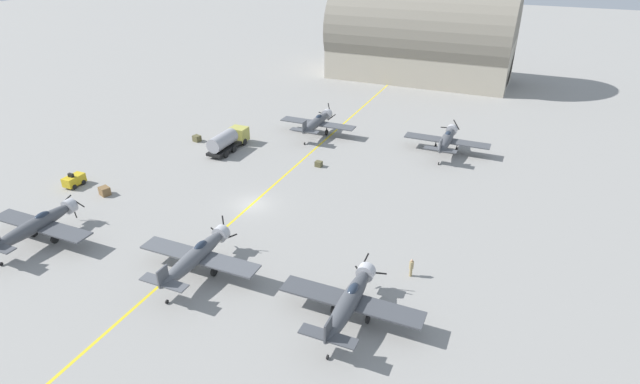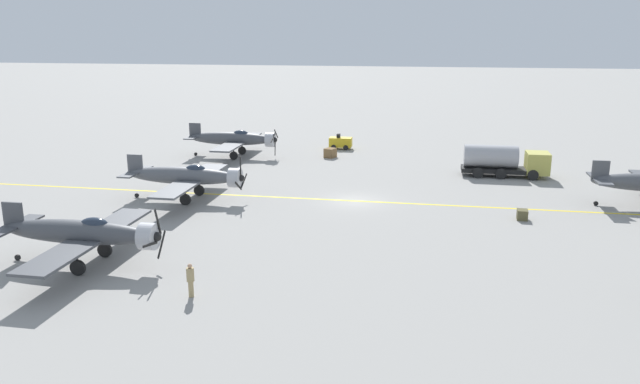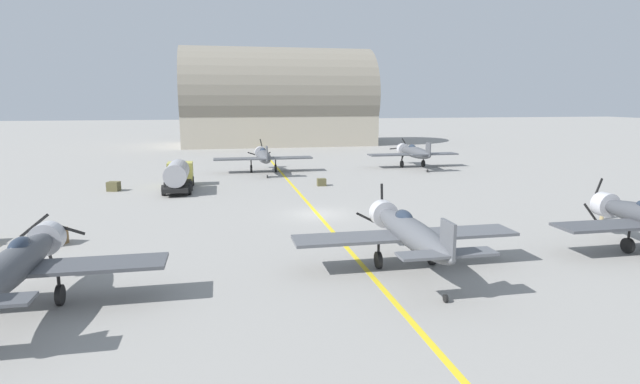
% 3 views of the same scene
% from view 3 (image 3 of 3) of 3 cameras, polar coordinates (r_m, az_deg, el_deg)
% --- Properties ---
extents(ground_plane, '(400.00, 400.00, 0.00)m').
position_cam_3_polar(ground_plane, '(38.88, -0.29, -2.54)').
color(ground_plane, gray).
extents(taxiway_stripe, '(0.30, 160.00, 0.01)m').
position_cam_3_polar(taxiway_stripe, '(38.88, -0.29, -2.53)').
color(taxiway_stripe, yellow).
rests_on(taxiway_stripe, ground).
extents(airplane_near_center, '(12.00, 9.98, 3.80)m').
position_cam_3_polar(airplane_near_center, '(26.41, 10.09, -4.47)').
color(airplane_near_center, '#54565B').
rests_on(airplane_near_center, ground).
extents(airplane_far_center, '(12.00, 9.98, 3.78)m').
position_cam_3_polar(airplane_far_center, '(61.36, -6.48, 4.09)').
color(airplane_far_center, '#4E5055').
rests_on(airplane_far_center, ground).
extents(airplane_far_right, '(12.00, 9.98, 3.65)m').
position_cam_3_polar(airplane_far_right, '(66.75, 10.69, 4.49)').
color(airplane_far_right, '#494C51').
rests_on(airplane_far_right, ground).
extents(airplane_near_left, '(12.00, 9.98, 3.65)m').
position_cam_3_polar(airplane_near_left, '(24.40, -31.52, -7.15)').
color(airplane_near_left, '#47494E').
rests_on(airplane_near_left, ground).
extents(fuel_tanker, '(2.68, 8.00, 2.98)m').
position_cam_3_polar(fuel_tanker, '(50.75, -15.90, 1.86)').
color(fuel_tanker, black).
rests_on(fuel_tanker, ground).
extents(ground_crew_walking, '(0.40, 0.40, 1.84)m').
position_cam_3_polar(ground_crew_walking, '(42.40, 29.60, -1.45)').
color(ground_crew_walking, tan).
rests_on(ground_crew_walking, ground).
extents(supply_crate_by_tanker, '(1.29, 1.15, 0.91)m').
position_cam_3_polar(supply_crate_by_tanker, '(52.66, -22.52, 0.60)').
color(supply_crate_by_tanker, brown).
rests_on(supply_crate_by_tanker, ground).
extents(supply_crate_mid_lane, '(0.94, 0.79, 0.75)m').
position_cam_3_polar(supply_crate_mid_lane, '(51.66, 0.18, 1.13)').
color(supply_crate_mid_lane, brown).
rests_on(supply_crate_mid_lane, ground).
extents(supply_crate_outboard, '(1.50, 1.38, 1.02)m').
position_cam_3_polar(supply_crate_outboard, '(34.77, -28.09, -4.50)').
color(supply_crate_outboard, brown).
rests_on(supply_crate_outboard, ground).
extents(hangar, '(36.91, 18.74, 18.97)m').
position_cam_3_polar(hangar, '(101.37, -4.88, 10.02)').
color(hangar, '#B2A893').
rests_on(hangar, ground).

